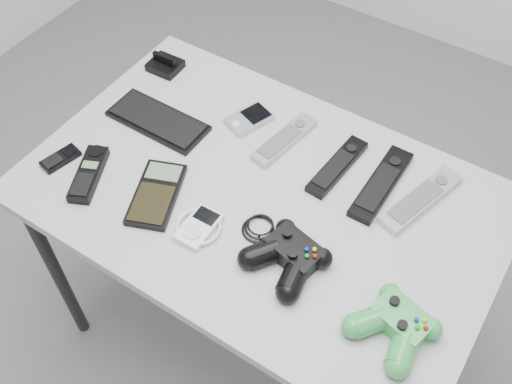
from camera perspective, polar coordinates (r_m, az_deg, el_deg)
The scene contains 15 objects.
floor at distance 2.00m, azimuth -0.48°, elevation -12.69°, with size 3.50×3.50×0.00m, color slate.
desk at distance 1.43m, azimuth 0.54°, elevation -1.65°, with size 1.08×0.70×0.72m.
pda_keyboard at distance 1.54m, azimuth -9.33°, elevation 6.76°, with size 0.26×0.11×0.02m, color black.
dock_bracket at distance 1.69m, azimuth -8.68°, elevation 12.13°, with size 0.08×0.07×0.05m, color black.
pda at distance 1.53m, azimuth -0.66°, elevation 6.99°, with size 0.07×0.11×0.02m, color #A6A6AD.
remote_silver_a at distance 1.48m, azimuth 2.73°, elevation 5.06°, with size 0.05×0.20×0.02m, color #A6A6AD.
remote_black_a at distance 1.43m, azimuth 7.76°, elevation 2.47°, with size 0.05×0.21×0.02m, color black.
remote_black_b at distance 1.41m, azimuth 11.85°, elevation 0.81°, with size 0.06×0.24×0.02m, color black.
remote_silver_b at distance 1.40m, azimuth 15.43°, elevation -0.62°, with size 0.05×0.24×0.02m, color #B0B1B7.
mobile_phone at distance 1.51m, azimuth -18.13°, elevation 3.08°, with size 0.04×0.09×0.02m, color black.
cordless_handset at distance 1.45m, azimuth -15.65°, elevation 1.68°, with size 0.05×0.16×0.03m, color black.
calculator at distance 1.38m, azimuth -9.47°, elevation -0.18°, with size 0.09×0.19×0.02m, color black.
mp3_player at distance 1.31m, azimuth -5.48°, elevation -3.32°, with size 0.10×0.11×0.02m, color silver.
controller_black at distance 1.25m, azimuth 3.16°, elevation -6.01°, with size 0.27×0.17×0.05m, color black, non-canonical shape.
controller_green at distance 1.20m, azimuth 13.20°, elevation -12.16°, with size 0.15×0.17×0.05m, color #227E36, non-canonical shape.
Camera 1 is at (0.49, -0.72, 1.80)m, focal length 42.00 mm.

